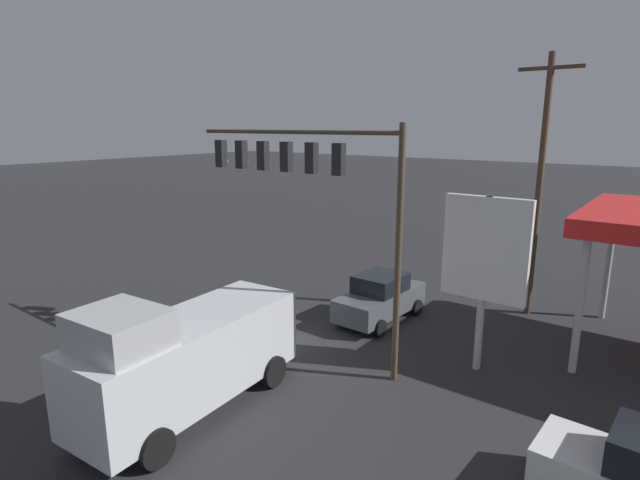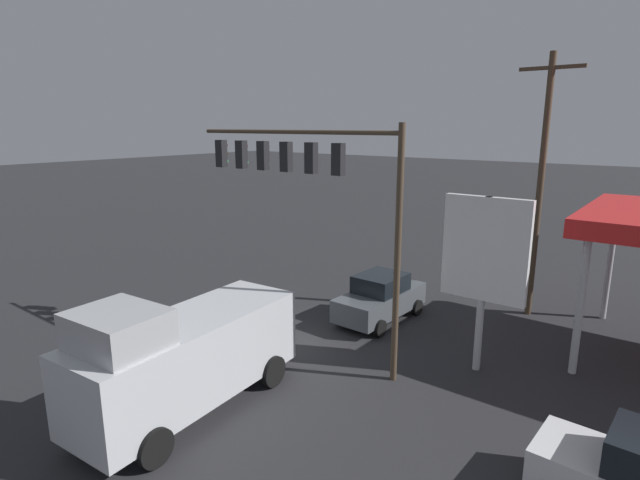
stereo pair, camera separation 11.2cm
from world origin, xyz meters
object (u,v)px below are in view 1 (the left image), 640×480
Objects in this scene: utility_pole at (540,183)px; price_sign at (485,254)px; sedan_waiting at (380,297)px; delivery_truck at (185,355)px; traffic_signal_assembly at (305,176)px.

utility_pole reaches higher than price_sign.
price_sign is 5.84m from sedan_waiting.
delivery_truck is (0.83, 9.10, 0.74)m from sedan_waiting.
traffic_signal_assembly is 9.98m from utility_pole.
traffic_signal_assembly is at bearing -7.48° from sedan_waiting.
price_sign reaches higher than delivery_truck.
utility_pole is 15.07m from delivery_truck.
traffic_signal_assembly is at bearing 22.52° from price_sign.
delivery_truck is at bearing 67.83° from utility_pole.
traffic_signal_assembly is 1.87× the size of sedan_waiting.
price_sign is 0.82× the size of delivery_truck.
utility_pole is at bearing 153.59° from delivery_truck.
delivery_truck is (5.50, 13.49, -3.87)m from utility_pole.
utility_pole is 6.38m from price_sign.
utility_pole reaches higher than sedan_waiting.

